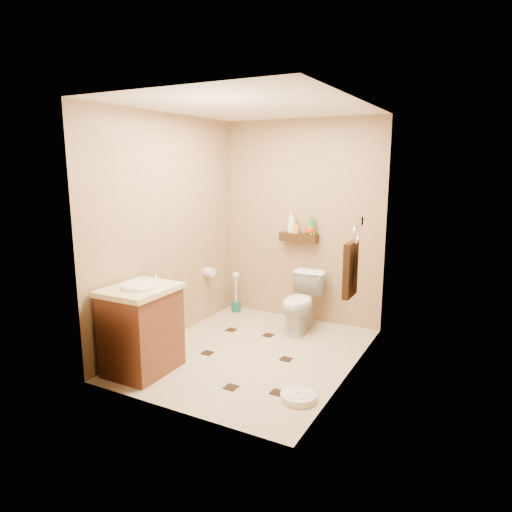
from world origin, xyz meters
The scene contains 19 objects.
ground centered at (0.00, 0.00, 0.00)m, with size 2.50×2.50×0.00m, color beige.
wall_back centered at (0.00, 1.25, 1.20)m, with size 2.00×0.04×2.40m, color tan.
wall_front centered at (0.00, -1.25, 1.20)m, with size 2.00×0.04×2.40m, color tan.
wall_left centered at (-1.00, 0.00, 1.20)m, with size 0.04×2.50×2.40m, color tan.
wall_right centered at (1.00, 0.00, 1.20)m, with size 0.04×2.50×2.40m, color tan.
ceiling centered at (0.00, 0.00, 2.40)m, with size 2.00×2.50×0.02m, color silver.
wall_shelf centered at (0.00, 1.17, 1.02)m, with size 0.46×0.14×0.10m, color #3B2410.
floor_accents centered at (0.02, -0.10, 0.00)m, with size 1.21×1.34×0.01m.
toilet centered at (0.18, 0.83, 0.33)m, with size 0.37×0.65×0.67m, color white.
vanity centered at (-0.70, -0.82, 0.41)m, with size 0.55×0.67×0.93m.
bathroom_scale centered at (0.78, -0.65, 0.03)m, with size 0.37×0.37×0.06m.
toilet_brush centered at (-0.82, 1.07, 0.19)m, with size 0.12×0.12×0.53m.
towel_ring centered at (0.91, 0.25, 0.95)m, with size 0.12×0.30×0.76m.
toilet_paper centered at (-0.94, 0.65, 0.60)m, with size 0.12×0.11×0.12m.
bottle_a centered at (-0.10, 1.17, 1.20)m, with size 0.10×0.10×0.26m, color white.
bottle_b centered at (-0.06, 1.17, 1.14)m, with size 0.07×0.07×0.15m, color yellow.
bottle_c centered at (0.14, 1.17, 1.15)m, with size 0.12×0.12×0.15m, color red.
bottle_d centered at (0.16, 1.17, 1.19)m, with size 0.09×0.09×0.24m, color #2E8A30.
bottle_e centered at (0.16, 1.17, 1.14)m, with size 0.07×0.07×0.15m, color #EAA64E.
Camera 1 is at (2.08, -3.81, 1.89)m, focal length 32.00 mm.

